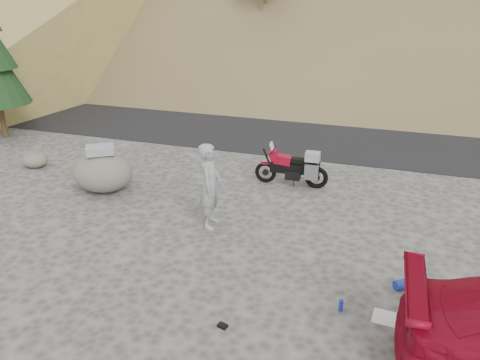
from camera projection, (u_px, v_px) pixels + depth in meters
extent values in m
plane|color=#454340|center=(270.00, 249.00, 9.77)|extent=(140.00, 140.00, 0.00)
cube|color=black|center=(330.00, 130.00, 17.65)|extent=(120.00, 7.00, 0.05)
cylinder|color=#3D2B16|center=(44.00, 11.00, 27.50)|extent=(0.15, 0.15, 1.26)
cylinder|color=#3D2B16|center=(2.00, 116.00, 16.54)|extent=(0.18, 0.18, 1.54)
torus|color=black|center=(265.00, 172.00, 12.93)|extent=(0.60, 0.13, 0.60)
cylinder|color=black|center=(265.00, 172.00, 12.93)|extent=(0.18, 0.06, 0.18)
torus|color=black|center=(316.00, 178.00, 12.58)|extent=(0.64, 0.15, 0.63)
cylinder|color=black|center=(316.00, 178.00, 12.58)|extent=(0.20, 0.08, 0.20)
cylinder|color=black|center=(268.00, 161.00, 12.78)|extent=(0.34, 0.07, 0.73)
cylinder|color=black|center=(273.00, 150.00, 12.61)|extent=(0.06, 0.56, 0.04)
cube|color=black|center=(290.00, 168.00, 12.68)|extent=(1.09, 0.26, 0.27)
cube|color=black|center=(293.00, 175.00, 12.73)|extent=(0.42, 0.29, 0.25)
cube|color=maroon|center=(283.00, 160.00, 12.65)|extent=(0.49, 0.29, 0.28)
cube|color=maroon|center=(274.00, 155.00, 12.66)|extent=(0.29, 0.32, 0.32)
cube|color=silver|center=(272.00, 146.00, 12.59)|extent=(0.12, 0.28, 0.23)
cube|color=black|center=(299.00, 160.00, 12.53)|extent=(0.51, 0.22, 0.11)
cube|color=black|center=(312.00, 163.00, 12.46)|extent=(0.32, 0.18, 0.09)
cube|color=#A4A4A8|center=(311.00, 173.00, 12.31)|extent=(0.37, 0.12, 0.41)
cube|color=#A4A4A8|center=(314.00, 166.00, 12.73)|extent=(0.37, 0.12, 0.41)
cube|color=#98979D|center=(313.00, 157.00, 12.39)|extent=(0.39, 0.32, 0.24)
cube|color=maroon|center=(266.00, 163.00, 12.82)|extent=(0.28, 0.12, 0.04)
cylinder|color=black|center=(293.00, 182.00, 12.64)|extent=(0.03, 0.19, 0.33)
cylinder|color=#A4A4A8|center=(309.00, 176.00, 12.49)|extent=(0.42, 0.10, 0.12)
imported|color=#98979D|center=(211.00, 225.00, 10.75)|extent=(0.55, 0.77, 1.97)
ellipsoid|color=#605B52|center=(103.00, 172.00, 12.35)|extent=(2.00, 1.87, 1.05)
cube|color=#98979D|center=(100.00, 150.00, 12.12)|extent=(0.82, 0.78, 0.18)
ellipsoid|color=#605B52|center=(35.00, 160.00, 14.03)|extent=(0.75, 0.68, 0.44)
cube|color=white|center=(386.00, 318.00, 7.77)|extent=(0.47, 0.43, 0.01)
cylinder|color=navy|center=(407.00, 284.00, 8.50)|extent=(0.49, 0.42, 0.19)
cylinder|color=navy|center=(341.00, 305.00, 7.92)|extent=(0.09, 0.09, 0.21)
cube|color=black|center=(223.00, 326.00, 7.57)|extent=(0.18, 0.15, 0.04)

